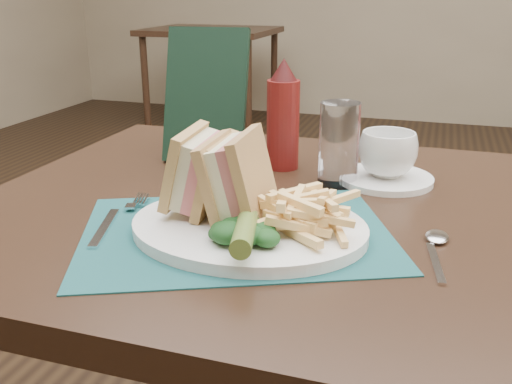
# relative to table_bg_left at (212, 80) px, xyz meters

# --- Properties ---
(wall_back) EXTENTS (6.00, 0.00, 6.00)m
(wall_back) POSITION_rel_table_bg_left_xyz_m (1.43, 0.76, -0.38)
(wall_back) COLOR gray
(wall_back) RESTS_ON ground
(table_bg_left) EXTENTS (0.90, 0.75, 0.75)m
(table_bg_left) POSITION_rel_table_bg_left_xyz_m (0.00, 0.00, 0.00)
(table_bg_left) COLOR black
(table_bg_left) RESTS_ON ground
(placemat) EXTENTS (0.47, 0.41, 0.00)m
(placemat) POSITION_rel_table_bg_left_xyz_m (1.40, -3.36, 0.38)
(placemat) COLOR #174849
(placemat) RESTS_ON table_main
(plate) EXTENTS (0.31, 0.25, 0.01)m
(plate) POSITION_rel_table_bg_left_xyz_m (1.42, -3.36, 0.38)
(plate) COLOR white
(plate) RESTS_ON placemat
(sandwich_half_a) EXTENTS (0.09, 0.11, 0.11)m
(sandwich_half_a) POSITION_rel_table_bg_left_xyz_m (1.32, -3.34, 0.45)
(sandwich_half_a) COLOR tan
(sandwich_half_a) RESTS_ON plate
(sandwich_half_b) EXTENTS (0.08, 0.11, 0.11)m
(sandwich_half_b) POSITION_rel_table_bg_left_xyz_m (1.38, -3.35, 0.45)
(sandwich_half_b) COLOR tan
(sandwich_half_b) RESTS_ON plate
(kale_garnish) EXTENTS (0.11, 0.08, 0.03)m
(kale_garnish) POSITION_rel_table_bg_left_xyz_m (1.43, -3.41, 0.41)
(kale_garnish) COLOR #123315
(kale_garnish) RESTS_ON plate
(pickle_spear) EXTENTS (0.05, 0.12, 0.03)m
(pickle_spear) POSITION_rel_table_bg_left_xyz_m (1.43, -3.43, 0.41)
(pickle_spear) COLOR #506B28
(pickle_spear) RESTS_ON plate
(fries_pile) EXTENTS (0.18, 0.20, 0.06)m
(fries_pile) POSITION_rel_table_bg_left_xyz_m (1.49, -3.35, 0.42)
(fries_pile) COLOR #FED07F
(fries_pile) RESTS_ON plate
(fork) EXTENTS (0.09, 0.17, 0.01)m
(fork) POSITION_rel_table_bg_left_xyz_m (1.23, -3.37, 0.38)
(fork) COLOR silver
(fork) RESTS_ON placemat
(spoon) EXTENTS (0.06, 0.15, 0.01)m
(spoon) POSITION_rel_table_bg_left_xyz_m (1.64, -3.35, 0.38)
(spoon) COLOR silver
(spoon) RESTS_ON table_main
(saucer) EXTENTS (0.16, 0.16, 0.01)m
(saucer) POSITION_rel_table_bg_left_xyz_m (1.56, -3.10, 0.38)
(saucer) COLOR white
(saucer) RESTS_ON table_main
(coffee_cup) EXTENTS (0.13, 0.13, 0.07)m
(coffee_cup) POSITION_rel_table_bg_left_xyz_m (1.56, -3.10, 0.42)
(coffee_cup) COLOR white
(coffee_cup) RESTS_ON saucer
(drinking_glass) EXTENTS (0.08, 0.08, 0.13)m
(drinking_glass) POSITION_rel_table_bg_left_xyz_m (1.49, -3.13, 0.44)
(drinking_glass) COLOR white
(drinking_glass) RESTS_ON table_main
(ketchup_bottle) EXTENTS (0.07, 0.07, 0.19)m
(ketchup_bottle) POSITION_rel_table_bg_left_xyz_m (1.38, -3.07, 0.47)
(ketchup_bottle) COLOR #5E1210
(ketchup_bottle) RESTS_ON table_main
(check_presenter) EXTENTS (0.15, 0.10, 0.23)m
(check_presenter) POSITION_rel_table_bg_left_xyz_m (1.24, -3.06, 0.49)
(check_presenter) COLOR black
(check_presenter) RESTS_ON table_main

